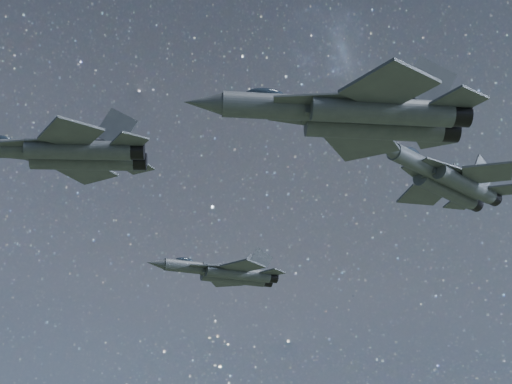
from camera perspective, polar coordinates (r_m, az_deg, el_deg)
name	(u,v)px	position (r m, az deg, el deg)	size (l,w,h in m)	color
jet_lead	(64,152)	(71.76, -13.82, 2.84)	(19.22, 12.79, 4.88)	#32373E
jet_left	(225,272)	(90.79, -2.26, -5.87)	(15.93, 11.29, 4.04)	#32373E
jet_right	(355,114)	(52.60, 7.20, 5.65)	(19.68, 13.27, 4.96)	#32373E
jet_slot	(447,180)	(75.74, 13.71, 0.86)	(18.08, 12.01, 4.60)	#32373E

